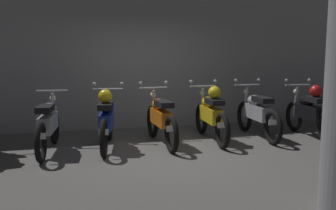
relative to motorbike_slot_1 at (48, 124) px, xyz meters
The scene contains 8 objects.
ground_plane 2.18m from the motorbike_slot_1, 18.31° to the right, with size 80.00×80.00×0.00m, color #565451.
back_wall 2.96m from the motorbike_slot_1, 42.22° to the left, with size 16.00×0.30×3.34m, color gray.
motorbike_slot_1 is the anchor object (origin of this frame).
motorbike_slot_2 1.01m from the motorbike_slot_1, ahead, with size 0.61×1.93×1.15m.
motorbike_slot_3 2.01m from the motorbike_slot_1, ahead, with size 0.59×1.95×1.15m.
motorbike_slot_4 3.03m from the motorbike_slot_1, ahead, with size 0.59×1.95×1.15m.
motorbike_slot_5 4.03m from the motorbike_slot_1, ahead, with size 0.59×1.95×1.15m.
motorbike_slot_6 5.04m from the motorbike_slot_1, ahead, with size 0.59×1.95×1.15m.
Camera 1 is at (-1.71, -6.36, 1.79)m, focal length 42.47 mm.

